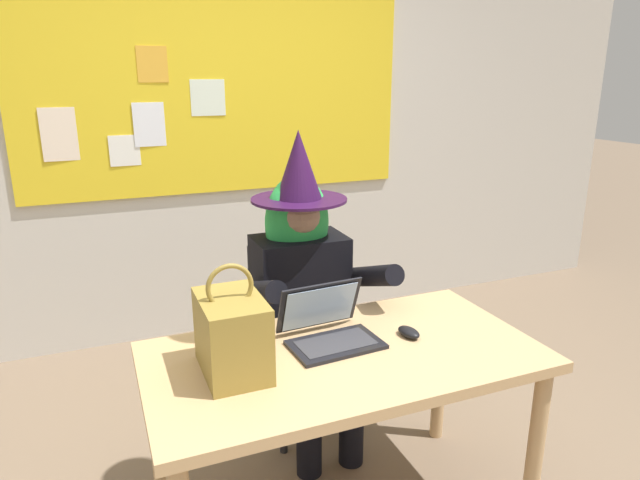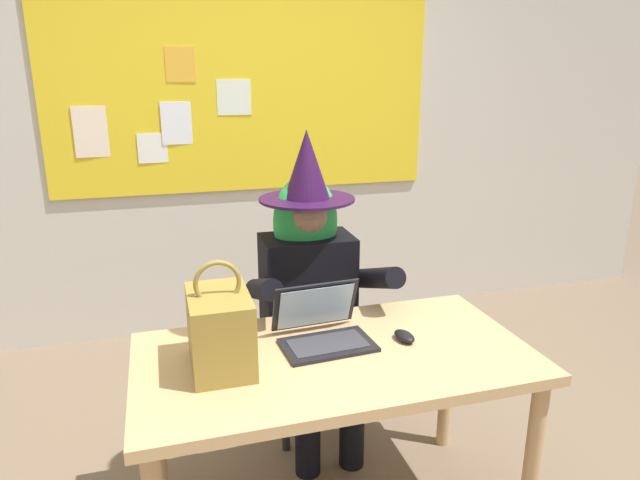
{
  "view_description": "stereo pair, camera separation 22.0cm",
  "coord_description": "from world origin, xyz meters",
  "px_view_note": "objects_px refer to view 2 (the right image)",
  "views": [
    {
      "loc": [
        -0.78,
        -1.63,
        1.67
      ],
      "look_at": [
        0.02,
        0.32,
        1.05
      ],
      "focal_mm": 31.47,
      "sensor_mm": 36.0,
      "label": 1
    },
    {
      "loc": [
        -0.57,
        -1.71,
        1.67
      ],
      "look_at": [
        0.02,
        0.32,
        1.05
      ],
      "focal_mm": 31.47,
      "sensor_mm": 36.0,
      "label": 2
    }
  ],
  "objects_px": {
    "laptop": "(323,329)",
    "computer_mouse": "(404,336)",
    "person_costumed": "(311,277)",
    "chair_at_desk": "(304,324)",
    "handbag": "(220,330)",
    "desk_main": "(335,375)"
  },
  "relations": [
    {
      "from": "desk_main",
      "to": "computer_mouse",
      "type": "bearing_deg",
      "value": 4.21
    },
    {
      "from": "laptop",
      "to": "desk_main",
      "type": "bearing_deg",
      "value": -85.74
    },
    {
      "from": "chair_at_desk",
      "to": "person_costumed",
      "type": "height_order",
      "value": "person_costumed"
    },
    {
      "from": "chair_at_desk",
      "to": "computer_mouse",
      "type": "height_order",
      "value": "chair_at_desk"
    },
    {
      "from": "chair_at_desk",
      "to": "handbag",
      "type": "xyz_separation_m",
      "value": [
        -0.47,
        -0.71,
        0.36
      ]
    },
    {
      "from": "computer_mouse",
      "to": "handbag",
      "type": "relative_size",
      "value": 0.28
    },
    {
      "from": "desk_main",
      "to": "person_costumed",
      "type": "distance_m",
      "value": 0.63
    },
    {
      "from": "handbag",
      "to": "chair_at_desk",
      "type": "bearing_deg",
      "value": 56.41
    },
    {
      "from": "chair_at_desk",
      "to": "laptop",
      "type": "bearing_deg",
      "value": -11.19
    },
    {
      "from": "chair_at_desk",
      "to": "computer_mouse",
      "type": "relative_size",
      "value": 8.57
    },
    {
      "from": "computer_mouse",
      "to": "person_costumed",
      "type": "bearing_deg",
      "value": 100.3
    },
    {
      "from": "laptop",
      "to": "computer_mouse",
      "type": "bearing_deg",
      "value": -19.56
    },
    {
      "from": "laptop",
      "to": "computer_mouse",
      "type": "height_order",
      "value": "laptop"
    },
    {
      "from": "desk_main",
      "to": "computer_mouse",
      "type": "distance_m",
      "value": 0.3
    },
    {
      "from": "desk_main",
      "to": "laptop",
      "type": "xyz_separation_m",
      "value": [
        -0.01,
        0.1,
        0.14
      ]
    },
    {
      "from": "desk_main",
      "to": "computer_mouse",
      "type": "xyz_separation_m",
      "value": [
        0.28,
        0.02,
        0.11
      ]
    },
    {
      "from": "person_costumed",
      "to": "laptop",
      "type": "xyz_separation_m",
      "value": [
        -0.09,
        -0.51,
        -0.02
      ]
    },
    {
      "from": "laptop",
      "to": "chair_at_desk",
      "type": "bearing_deg",
      "value": 78.06
    },
    {
      "from": "person_costumed",
      "to": "computer_mouse",
      "type": "distance_m",
      "value": 0.62
    },
    {
      "from": "handbag",
      "to": "person_costumed",
      "type": "bearing_deg",
      "value": 51.09
    },
    {
      "from": "chair_at_desk",
      "to": "person_costumed",
      "type": "distance_m",
      "value": 0.31
    },
    {
      "from": "chair_at_desk",
      "to": "handbag",
      "type": "bearing_deg",
      "value": -36.65
    }
  ]
}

